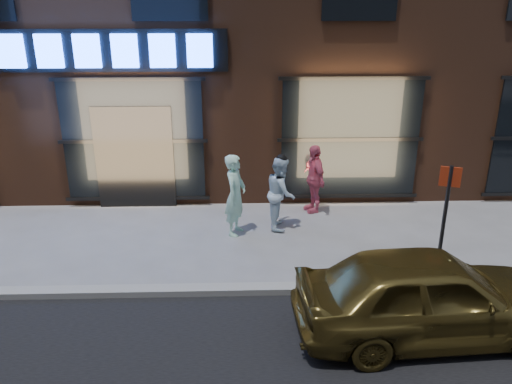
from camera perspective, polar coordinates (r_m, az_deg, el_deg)
ground at (r=8.89m, az=-17.93°, el=-11.14°), size 90.00×90.00×0.00m
curb at (r=8.86m, az=-17.97°, el=-10.81°), size 60.00×0.25×0.12m
man_bowtie at (r=10.26m, az=-2.37°, el=-0.34°), size 0.59×0.73×1.72m
man_cap at (r=10.60m, az=2.86°, el=-0.08°), size 0.63×0.79×1.57m
passerby at (r=11.49m, az=6.63°, el=1.54°), size 0.64×1.00×1.59m
gold_sedan at (r=7.67m, az=19.37°, el=-11.02°), size 3.97×1.79×1.32m
sign_post at (r=8.89m, az=20.79°, el=-2.30°), size 0.32×0.14×2.10m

